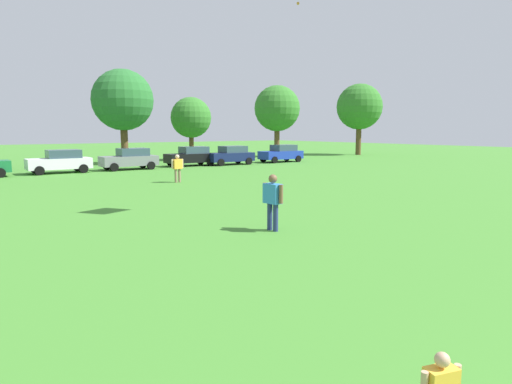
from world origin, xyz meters
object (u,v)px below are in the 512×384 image
object	(u,v)px
tree_center_left	(123,100)
tree_center_right	(191,118)
parked_car_blue_5	(281,153)
parked_car_black_3	(191,156)
parked_car_white_1	(60,161)
tree_right	(277,109)
tree_far_right	(360,107)
parked_car_gray_2	(130,159)
bystander_near_trees	(177,166)
parked_car_navy_4	(231,155)
adult_bystander	(273,197)

from	to	relation	value
tree_center_left	tree_center_right	world-z (taller)	tree_center_left
parked_car_blue_5	tree_center_left	world-z (taller)	tree_center_left
tree_center_right	parked_car_black_3	bearing A→B (deg)	-117.17
parked_car_blue_5	tree_center_right	world-z (taller)	tree_center_right
parked_car_white_1	tree_right	bearing A→B (deg)	-164.73
tree_center_left	tree_far_right	xyz separation A→B (m)	(29.42, -1.48, 0.22)
tree_right	parked_car_blue_5	bearing A→B (deg)	-124.95
parked_car_black_3	parked_car_blue_5	world-z (taller)	same
parked_car_gray_2	tree_far_right	distance (m)	31.67
parked_car_gray_2	tree_right	world-z (taller)	tree_right
bystander_near_trees	tree_right	xyz separation A→B (m)	(20.76, 17.10, 4.57)
parked_car_navy_4	tree_center_right	xyz separation A→B (m)	(-0.16, 7.34, 3.49)
adult_bystander	parked_car_gray_2	distance (m)	23.85
parked_car_navy_4	tree_center_left	world-z (taller)	tree_center_left
parked_car_white_1	parked_car_gray_2	distance (m)	5.12
parked_car_white_1	tree_center_left	world-z (taller)	tree_center_left
adult_bystander	tree_center_right	world-z (taller)	tree_center_right
tree_center_right	parked_car_navy_4	bearing A→B (deg)	-88.77
tree_far_right	bystander_near_trees	bearing A→B (deg)	-155.62
parked_car_gray_2	parked_car_black_3	world-z (taller)	same
parked_car_white_1	tree_far_right	bearing A→B (deg)	-173.49
adult_bystander	bystander_near_trees	xyz separation A→B (m)	(3.12, 13.42, -0.05)
parked_car_blue_5	tree_center_right	xyz separation A→B (m)	(-5.97, 7.40, 3.49)
parked_car_white_1	parked_car_navy_4	bearing A→B (deg)	178.39
parked_car_blue_5	tree_center_left	size ratio (longest dim) A/B	0.51
parked_car_blue_5	tree_far_right	size ratio (longest dim) A/B	0.49
parked_car_gray_2	tree_right	distance (m)	21.77
parked_car_gray_2	tree_center_left	world-z (taller)	tree_center_left
parked_car_navy_4	tree_far_right	bearing A→B (deg)	-168.29
parked_car_navy_4	parked_car_black_3	bearing A→B (deg)	-12.39
adult_bystander	bystander_near_trees	world-z (taller)	adult_bystander
bystander_near_trees	tree_center_right	distance (m)	19.98
tree_center_left	tree_far_right	size ratio (longest dim) A/B	0.96
parked_car_white_1	parked_car_black_3	world-z (taller)	same
adult_bystander	tree_far_right	xyz separation A→B (m)	(34.77, 27.76, 4.92)
parked_car_blue_5	adult_bystander	bearing A→B (deg)	51.03
tree_right	parked_car_navy_4	bearing A→B (deg)	-146.35
tree_center_left	parked_car_navy_4	bearing A→B (deg)	-38.30
parked_car_gray_2	parked_car_blue_5	xyz separation A→B (m)	(14.95, -0.36, 0.00)
adult_bystander	parked_car_gray_2	world-z (taller)	adult_bystander
parked_car_black_3	tree_far_right	bearing A→B (deg)	-171.59
parked_car_white_1	tree_center_right	world-z (taller)	tree_center_right
parked_car_white_1	tree_right	world-z (taller)	tree_right
adult_bystander	parked_car_white_1	xyz separation A→B (m)	(-1.31, 23.64, -0.18)
bystander_near_trees	parked_car_gray_2	bearing A→B (deg)	81.78
parked_car_black_3	tree_far_right	distance (m)	26.13
adult_bystander	parked_car_white_1	world-z (taller)	adult_bystander
tree_center_left	tree_center_right	size ratio (longest dim) A/B	1.32
parked_car_blue_5	tree_center_right	size ratio (longest dim) A/B	0.67
parked_car_white_1	tree_center_left	xyz separation A→B (m)	(6.66, 5.60, 4.89)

